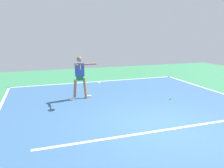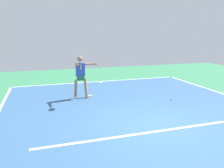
# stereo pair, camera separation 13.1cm
# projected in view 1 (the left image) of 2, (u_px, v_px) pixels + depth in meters

# --- Properties ---
(ground_plane) EXTENTS (22.74, 22.74, 0.00)m
(ground_plane) POSITION_uv_depth(u_px,v_px,m) (157.00, 126.00, 6.38)
(ground_plane) COLOR #388456
(court_surface) EXTENTS (9.03, 12.82, 0.00)m
(court_surface) POSITION_uv_depth(u_px,v_px,m) (157.00, 126.00, 6.38)
(court_surface) COLOR #38608E
(court_surface) RESTS_ON ground_plane
(court_line_baseline_near) EXTENTS (9.03, 0.10, 0.01)m
(court_line_baseline_near) POSITION_uv_depth(u_px,v_px,m) (98.00, 82.00, 12.26)
(court_line_baseline_near) COLOR white
(court_line_baseline_near) RESTS_ON ground_plane
(court_line_service) EXTENTS (6.77, 0.10, 0.01)m
(court_line_service) POSITION_uv_depth(u_px,v_px,m) (163.00, 130.00, 6.08)
(court_line_service) COLOR white
(court_line_service) RESTS_ON ground_plane
(court_line_centre_mark) EXTENTS (0.10, 0.30, 0.01)m
(court_line_centre_mark) POSITION_uv_depth(u_px,v_px,m) (99.00, 82.00, 12.08)
(court_line_centre_mark) COLOR white
(court_line_centre_mark) RESTS_ON ground_plane
(tennis_player) EXTENTS (1.15, 1.22, 1.71)m
(tennis_player) POSITION_uv_depth(u_px,v_px,m) (80.00, 75.00, 8.88)
(tennis_player) COLOR #9E7051
(tennis_player) RESTS_ON ground_plane
(tennis_ball_near_service_line) EXTENTS (0.07, 0.07, 0.07)m
(tennis_ball_near_service_line) POSITION_uv_depth(u_px,v_px,m) (170.00, 99.00, 8.92)
(tennis_ball_near_service_line) COLOR yellow
(tennis_ball_near_service_line) RESTS_ON ground_plane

